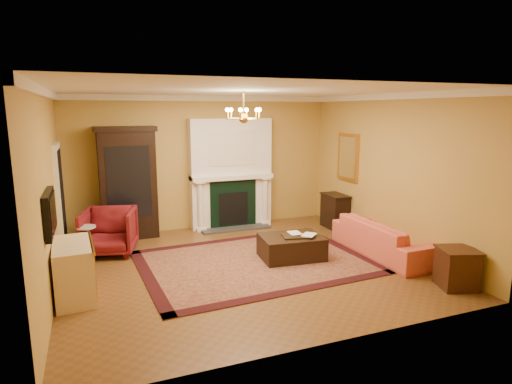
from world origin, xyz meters
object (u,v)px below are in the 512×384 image
commode (74,271)px  console_table (335,212)px  leather_ottoman (291,247)px  china_cabinet (128,185)px  pedestal_table (87,241)px  end_table (457,269)px  wingback_armchair (109,229)px  coral_sofa (384,232)px

commode → console_table: bearing=15.9°
console_table → leather_ottoman: bearing=-139.5°
china_cabinet → pedestal_table: bearing=-127.7°
commode → leather_ottoman: bearing=2.6°
leather_ottoman → pedestal_table: bearing=165.7°
pedestal_table → console_table: bearing=2.7°
pedestal_table → end_table: bearing=-32.5°
china_cabinet → wingback_armchair: china_cabinet is taller
wingback_armchair → console_table: bearing=15.0°
console_table → commode: bearing=-160.2°
china_cabinet → end_table: bearing=-47.3°
pedestal_table → commode: 1.63m
wingback_armchair → commode: wingback_armchair is taller
china_cabinet → commode: bearing=-111.7°
leather_ottoman → coral_sofa: bearing=-8.7°
wingback_armchair → pedestal_table: (-0.40, -0.23, -0.11)m
pedestal_table → console_table: 5.35m
commode → china_cabinet: bearing=66.9°
commode → pedestal_table: bearing=81.2°
coral_sofa → end_table: bearing=-177.9°
end_table → console_table: (0.06, 3.62, 0.08)m
wingback_armchair → commode: size_ratio=0.87×
wingback_armchair → pedestal_table: size_ratio=1.51×
wingback_armchair → coral_sofa: (4.80, -1.94, -0.04)m
console_table → china_cabinet: bearing=169.3°
china_cabinet → pedestal_table: 1.65m
end_table → wingback_armchair: bearing=143.7°
wingback_armchair → pedestal_table: bearing=-135.9°
china_cabinet → leather_ottoman: (2.62, -2.45, -0.91)m
commode → coral_sofa: coral_sofa is taller
pedestal_table → end_table: size_ratio=1.08×
china_cabinet → end_table: 6.39m
pedestal_table → china_cabinet: bearing=53.8°
end_table → leather_ottoman: (-1.79, 2.09, -0.07)m
wingback_armchair → coral_sofa: 5.18m
console_table → leather_ottoman: size_ratio=0.68×
end_table → pedestal_table: bearing=147.5°
coral_sofa → end_table: coral_sofa is taller
coral_sofa → console_table: 1.97m
wingback_armchair → console_table: (4.94, 0.03, -0.10)m
wingback_armchair → coral_sofa: wingback_armchair is taller
china_cabinet → console_table: china_cabinet is taller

